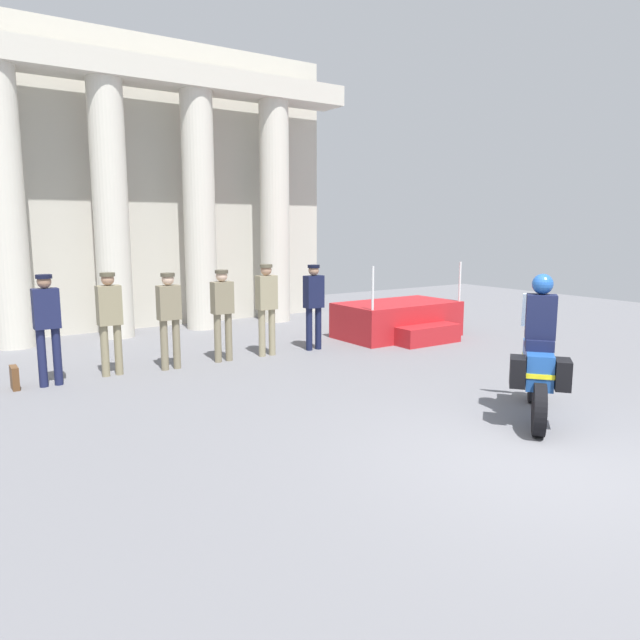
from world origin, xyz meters
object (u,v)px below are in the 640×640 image
officer_in_row_0 (47,321)px  officer_in_row_1 (110,315)px  reviewing_stand (399,321)px  officer_in_row_2 (169,313)px  officer_in_row_4 (267,302)px  motorcycle_with_rider (538,359)px  officer_in_row_5 (314,300)px  briefcase_on_ground (15,378)px  officer_in_row_3 (222,308)px

officer_in_row_0 → officer_in_row_1: 0.99m
reviewing_stand → officer_in_row_1: 6.35m
officer_in_row_2 → officer_in_row_4: 1.93m
reviewing_stand → officer_in_row_2: (-5.35, -0.04, 0.62)m
officer_in_row_4 → motorcycle_with_rider: motorcycle_with_rider is taller
officer_in_row_4 → officer_in_row_5: bearing=177.9°
reviewing_stand → briefcase_on_ground: 7.80m
officer_in_row_4 → briefcase_on_ground: bearing=-1.3°
officer_in_row_2 → motorcycle_with_rider: bearing=119.4°
reviewing_stand → officer_in_row_4: (-3.42, -0.03, 0.67)m
reviewing_stand → officer_in_row_0: 7.33m
officer_in_row_2 → briefcase_on_ground: 2.59m
reviewing_stand → officer_in_row_3: 4.37m
officer_in_row_0 → officer_in_row_3: bearing=-179.5°
officer_in_row_2 → officer_in_row_4: officer_in_row_4 is taller
officer_in_row_0 → officer_in_row_3: (2.97, 0.04, -0.03)m
officer_in_row_5 → motorcycle_with_rider: 5.26m
officer_in_row_5 → officer_in_row_0: bearing=-0.4°
officer_in_row_0 → briefcase_on_ground: bearing=-11.7°
motorcycle_with_rider → officer_in_row_5: bearing=50.7°
officer_in_row_0 → motorcycle_with_rider: motorcycle_with_rider is taller
officer_in_row_2 → officer_in_row_0: bearing=-0.3°
officer_in_row_1 → officer_in_row_5: size_ratio=1.01×
officer_in_row_3 → briefcase_on_ground: bearing=-1.3°
reviewing_stand → officer_in_row_5: officer_in_row_5 is taller
officer_in_row_4 → officer_in_row_5: officer_in_row_4 is taller
officer_in_row_0 → officer_in_row_2: bearing=179.7°
officer_in_row_0 → officer_in_row_2: size_ratio=1.04×
reviewing_stand → motorcycle_with_rider: (-2.36, -5.31, 0.42)m
reviewing_stand → officer_in_row_0: officer_in_row_0 is taller
officer_in_row_1 → officer_in_row_4: (2.90, -0.11, 0.02)m
briefcase_on_ground → reviewing_stand: bearing=-0.4°
reviewing_stand → officer_in_row_2: bearing=-179.5°
officer_in_row_1 → briefcase_on_ground: (-1.48, -0.02, -0.84)m
officer_in_row_3 → officer_in_row_4: officer_in_row_4 is taller
officer_in_row_2 → officer_in_row_3: officer_in_row_3 is taller
officer_in_row_5 → briefcase_on_ground: size_ratio=4.79×
officer_in_row_2 → briefcase_on_ground: officer_in_row_2 is taller
briefcase_on_ground → officer_in_row_5: bearing=-1.3°
officer_in_row_4 → motorcycle_with_rider: size_ratio=0.93×
officer_in_row_5 → briefcase_on_ground: officer_in_row_5 is taller
officer_in_row_4 → officer_in_row_5: size_ratio=1.03×
reviewing_stand → briefcase_on_ground: (-7.80, 0.06, -0.20)m
officer_in_row_1 → officer_in_row_4: size_ratio=0.98×
reviewing_stand → officer_in_row_4: size_ratio=1.52×
motorcycle_with_rider → briefcase_on_ground: motorcycle_with_rider is taller
officer_in_row_0 → officer_in_row_1: (0.98, 0.13, -0.02)m
officer_in_row_0 → briefcase_on_ground: (-0.50, 0.10, -0.86)m
officer_in_row_2 → officer_in_row_3: 1.02m
officer_in_row_2 → motorcycle_with_rider: motorcycle_with_rider is taller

